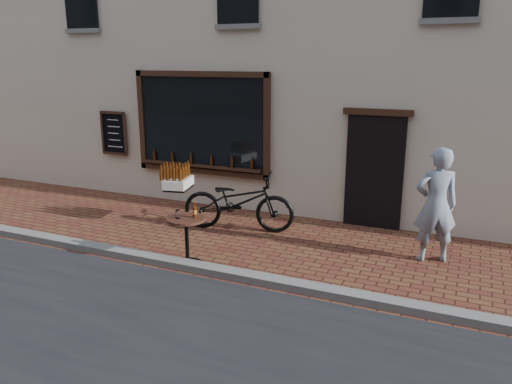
% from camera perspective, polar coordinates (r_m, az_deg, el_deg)
% --- Properties ---
extents(ground, '(90.00, 90.00, 0.00)m').
position_cam_1_polar(ground, '(7.75, -6.35, -9.70)').
color(ground, '#5A271D').
rests_on(ground, ground).
extents(kerb, '(90.00, 0.25, 0.12)m').
position_cam_1_polar(kerb, '(7.89, -5.63, -8.76)').
color(kerb, slate).
rests_on(kerb, ground).
extents(cargo_bicycle, '(2.61, 1.21, 1.22)m').
position_cam_1_polar(cargo_bicycle, '(9.59, -2.31, -1.02)').
color(cargo_bicycle, black).
rests_on(cargo_bicycle, ground).
extents(bistro_table, '(0.62, 0.62, 1.07)m').
position_cam_1_polar(bistro_table, '(8.03, -7.92, -4.48)').
color(bistro_table, black).
rests_on(bistro_table, ground).
extents(pedestrian, '(0.81, 0.68, 1.90)m').
position_cam_1_polar(pedestrian, '(8.52, 19.85, -1.41)').
color(pedestrian, gray).
rests_on(pedestrian, ground).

